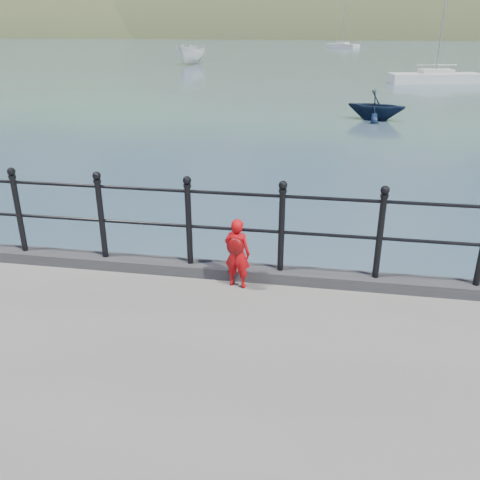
% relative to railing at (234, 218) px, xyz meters
% --- Properties ---
extents(ground, '(600.00, 600.00, 0.00)m').
position_rel_railing_xyz_m(ground, '(-0.00, 0.15, -1.82)').
color(ground, '#2D4251').
rests_on(ground, ground).
extents(kerb, '(60.00, 0.30, 0.15)m').
position_rel_railing_xyz_m(kerb, '(-0.00, -0.00, -0.75)').
color(kerb, '#28282B').
rests_on(kerb, quay).
extents(railing, '(18.11, 0.11, 1.20)m').
position_rel_railing_xyz_m(railing, '(0.00, 0.00, 0.00)').
color(railing, black).
rests_on(railing, kerb).
extents(far_shore, '(830.00, 200.00, 156.00)m').
position_rel_railing_xyz_m(far_shore, '(38.34, 239.56, -24.39)').
color(far_shore, '#333A21').
rests_on(far_shore, ground).
extents(child, '(0.37, 0.32, 0.91)m').
position_rel_railing_xyz_m(child, '(0.08, -0.26, -0.36)').
color(child, red).
rests_on(child, quay).
extents(launch_white, '(2.92, 5.72, 2.11)m').
position_rel_railing_xyz_m(launch_white, '(-14.29, 51.63, -0.77)').
color(launch_white, white).
rests_on(launch_white, ground).
extents(launch_navy, '(3.03, 2.78, 1.35)m').
position_rel_railing_xyz_m(launch_navy, '(3.19, 18.59, -1.15)').
color(launch_navy, black).
rests_on(launch_navy, ground).
extents(sailboat_near, '(7.02, 3.34, 9.24)m').
position_rel_railing_xyz_m(sailboat_near, '(8.77, 36.10, -1.48)').
color(sailboat_near, silver).
rests_on(sailboat_near, ground).
extents(sailboat_deep, '(6.60, 5.93, 10.03)m').
position_rel_railing_xyz_m(sailboat_deep, '(2.60, 99.61, -1.48)').
color(sailboat_deep, beige).
rests_on(sailboat_deep, ground).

